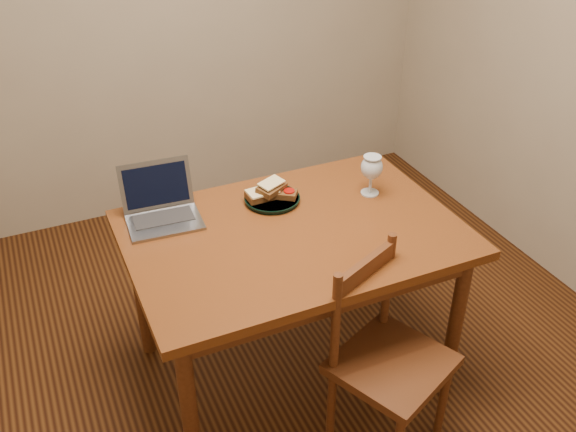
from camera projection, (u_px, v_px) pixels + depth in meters
name	position (u px, v px, depth m)	size (l,w,h in m)	color
floor	(284.00, 363.00, 2.94)	(3.20, 3.20, 0.02)	black
table	(293.00, 248.00, 2.57)	(1.30, 0.90, 0.74)	#4F240D
chair	(388.00, 351.00, 2.35)	(0.51, 0.50, 0.42)	#421F0D
plate	(272.00, 199.00, 2.70)	(0.24, 0.24, 0.02)	black
sandwich_cheese	(262.00, 194.00, 2.68)	(0.13, 0.08, 0.04)	#381E0C
sandwich_tomato	(283.00, 192.00, 2.69)	(0.12, 0.07, 0.04)	#381E0C
sandwich_top	(271.00, 187.00, 2.68)	(0.13, 0.07, 0.04)	#381E0C
milk_glass	(371.00, 175.00, 2.71)	(0.09, 0.09, 0.18)	white
laptop	(161.00, 204.00, 2.58)	(0.31, 0.28, 0.21)	slate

